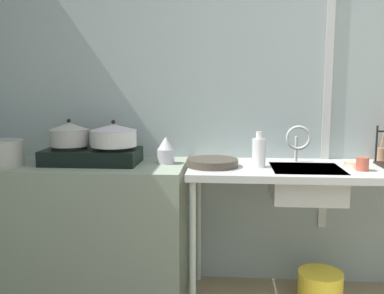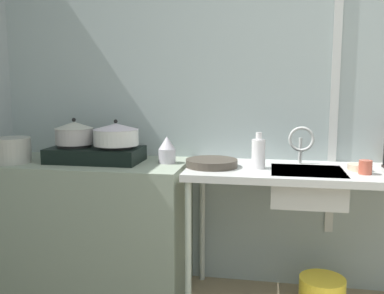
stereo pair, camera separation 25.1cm
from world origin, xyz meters
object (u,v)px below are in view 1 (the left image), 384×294
Objects in this scene: pot_beside_stove at (3,153)px; percolator at (166,150)px; stove at (92,155)px; small_bowl_on_drainboard at (354,164)px; sink_basin at (306,184)px; utensil_jar at (381,154)px; bucket_on_floor at (320,288)px; frying_pan at (212,163)px; bottle_by_sink at (259,152)px; faucet at (298,139)px; pot_on_left_burner at (69,134)px; cup_by_rack at (362,164)px; pot_on_right_burner at (114,135)px.

pot_beside_stove is 1.42× the size of percolator.
small_bowl_on_drainboard is at bearing 0.14° from stove.
pot_beside_stove reaches higher than sink_basin.
utensil_jar reaches higher than bucket_on_floor.
stove is at bearing 13.54° from pot_beside_stove.
bottle_by_sink is (0.27, 0.00, 0.07)m from frying_pan.
stove is at bearing -174.74° from faucet.
pot_on_left_burner is 3.15× the size of cup_by_rack.
percolator is at bearing 175.97° from bucket_on_floor.
stove is 2.44× the size of faucet.
pot_on_left_burner is 0.85× the size of pot_on_right_burner.
pot_beside_stove is 2.05m from cup_by_rack.
pot_on_left_burner is at bearing -173.08° from utensil_jar.
pot_on_right_burner is 1.70× the size of percolator.
pot_on_left_burner is 0.39m from pot_beside_stove.
small_bowl_on_drainboard is at bearing 0.16° from pot_on_right_burner.
faucet is at bearing 135.09° from bucket_on_floor.
faucet is at bearing 5.91° from pot_on_right_burner.
pot_on_right_burner reaches higher than utensil_jar.
small_bowl_on_drainboard is (-0.02, 0.09, -0.02)m from cup_by_rack.
pot_on_left_burner is at bearing -175.25° from faucet.
frying_pan is (0.59, -0.03, -0.15)m from pot_on_right_burner.
percolator is at bearing 173.25° from cup_by_rack.
cup_by_rack is 0.28× the size of bucket_on_floor.
stove is at bearing -179.86° from small_bowl_on_drainboard.
pot_beside_stove is 1.96× the size of small_bowl_on_drainboard.
percolator is 1.33m from utensil_jar.
bottle_by_sink is (-0.24, -0.14, -0.06)m from faucet.
pot_on_left_burner is at bearing 180.00° from pot_on_right_burner.
stove is at bearing -172.56° from utensil_jar.
pot_beside_stove is 3.10× the size of cup_by_rack.
percolator is at bearing 178.00° from small_bowl_on_drainboard.
small_bowl_on_drainboard is at bearing -19.77° from faucet.
cup_by_rack is 0.79m from bucket_on_floor.
percolator is at bearing 7.86° from pot_on_right_burner.
sink_basin is (1.26, -0.04, -0.14)m from stove.
utensil_jar is at bearing 12.43° from faucet.
pot_beside_stove is 1.01× the size of faucet.
pot_on_right_burner is 2.33× the size of small_bowl_on_drainboard.
sink_basin is (1.13, -0.04, -0.26)m from pot_on_right_burner.
stove is at bearing 176.70° from cup_by_rack.
frying_pan is at bearing -177.53° from small_bowl_on_drainboard.
pot_on_left_burner is 1.68m from small_bowl_on_drainboard.
utensil_jar is at bearing 18.67° from bottle_by_sink.
faucet is at bearing 160.23° from small_bowl_on_drainboard.
small_bowl_on_drainboard is (2.03, 0.12, -0.06)m from pot_beside_stove.
utensil_jar is (0.22, 0.23, 0.03)m from small_bowl_on_drainboard.
pot_on_right_burner reaches higher than pot_beside_stove.
sink_basin is at bearing -1.91° from stove.
pot_on_left_burner is 1.02× the size of faucet.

